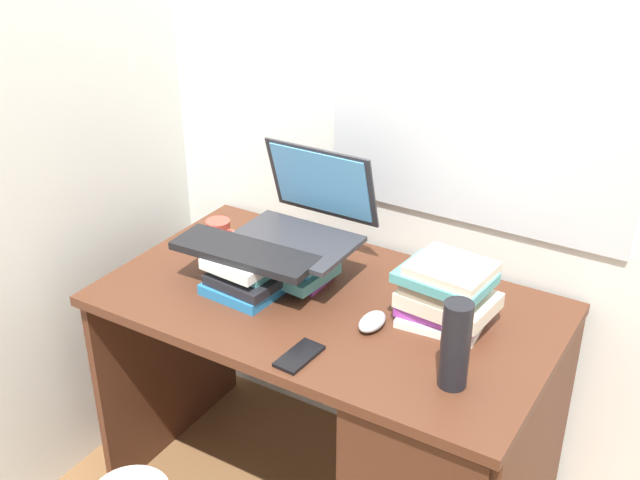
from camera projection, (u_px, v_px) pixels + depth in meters
wall_back at (402, 74)px, 2.26m from camera, size 6.00×0.06×2.60m
wall_left at (85, 65)px, 2.34m from camera, size 0.05×6.00×2.60m
desk at (420, 441)px, 2.20m from camera, size 1.26×0.72×0.76m
book_stack_tall at (292, 262)px, 2.29m from camera, size 0.26×0.21×0.12m
book_stack_keyboard_riser at (246, 275)px, 2.23m from camera, size 0.22×0.20×0.11m
book_stack_side at (445, 294)px, 2.07m from camera, size 0.26×0.20×0.18m
laptop at (305, 216)px, 2.28m from camera, size 0.35×0.32×0.25m
keyboard at (244, 253)px, 2.20m from camera, size 0.43×0.16×0.02m
computer_mouse at (372, 322)px, 2.08m from camera, size 0.06×0.10×0.04m
mug at (219, 234)px, 2.47m from camera, size 0.11×0.08×0.09m
water_bottle at (455, 345)px, 1.83m from camera, size 0.07×0.07×0.22m
cell_phone at (299, 356)px, 1.97m from camera, size 0.07×0.14×0.01m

